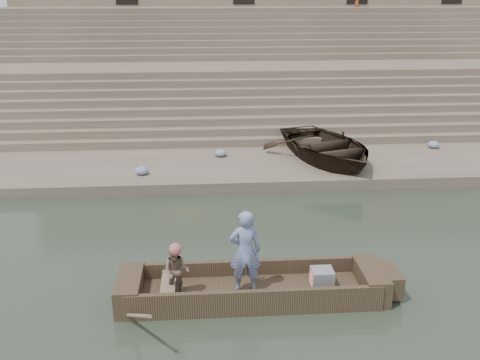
{
  "coord_description": "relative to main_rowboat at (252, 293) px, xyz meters",
  "views": [
    {
      "loc": [
        -4.68,
        -9.57,
        6.17
      ],
      "look_at": [
        -3.72,
        3.53,
        1.4
      ],
      "focal_mm": 39.43,
      "sensor_mm": 36.0,
      "label": 1
    }
  ],
  "objects": [
    {
      "name": "television",
      "position": [
        1.47,
        0.0,
        0.31
      ],
      "size": [
        0.46,
        0.42,
        0.4
      ],
      "color": "gray",
      "rests_on": "main_rowboat"
    },
    {
      "name": "ground",
      "position": [
        3.72,
        -0.03,
        -0.11
      ],
      "size": [
        120.0,
        120.0,
        0.0
      ],
      "primitive_type": "plane",
      "color": "#293427",
      "rests_on": "ground"
    },
    {
      "name": "mid_landing",
      "position": [
        3.72,
        15.47,
        1.29
      ],
      "size": [
        32.0,
        3.0,
        2.8
      ],
      "primitive_type": "cube",
      "color": "gray",
      "rests_on": "ground"
    },
    {
      "name": "ghat_steps",
      "position": [
        3.72,
        17.16,
        1.69
      ],
      "size": [
        32.0,
        11.0,
        5.2
      ],
      "color": "gray",
      "rests_on": "ground"
    },
    {
      "name": "rowing_man",
      "position": [
        -1.56,
        -0.14,
        0.67
      ],
      "size": [
        0.61,
        0.51,
        1.13
      ],
      "primitive_type": "imported",
      "rotation": [
        0.0,
        0.0,
        -0.16
      ],
      "color": "#297D62",
      "rests_on": "main_rowboat"
    },
    {
      "name": "lower_landing",
      "position": [
        3.72,
        7.97,
        0.09
      ],
      "size": [
        32.0,
        4.0,
        0.4
      ],
      "primitive_type": "cube",
      "color": "gray",
      "rests_on": "ground"
    },
    {
      "name": "beached_rowboat",
      "position": [
        3.43,
        8.13,
        0.8
      ],
      "size": [
        4.82,
        5.77,
        1.03
      ],
      "primitive_type": "imported",
      "rotation": [
        0.0,
        0.0,
        0.29
      ],
      "color": "#2D2116",
      "rests_on": "lower_landing"
    },
    {
      "name": "rowboat_trim",
      "position": [
        0.21,
        -0.01,
        0.2
      ],
      "size": [
        6.04,
        2.63,
        1.8
      ],
      "color": "brown",
      "rests_on": "ground"
    },
    {
      "name": "cloth_bundles",
      "position": [
        5.13,
        8.42,
        0.42
      ],
      "size": [
        13.98,
        2.75,
        0.26
      ],
      "color": "#3F5999",
      "rests_on": "lower_landing"
    },
    {
      "name": "main_rowboat",
      "position": [
        0.0,
        0.0,
        0.0
      ],
      "size": [
        5.0,
        1.3,
        0.22
      ],
      "primitive_type": "cube",
      "color": "brown",
      "rests_on": "ground"
    },
    {
      "name": "standing_man",
      "position": [
        -0.15,
        -0.01,
        1.01
      ],
      "size": [
        0.66,
        0.44,
        1.8
      ],
      "primitive_type": "imported",
      "rotation": [
        0.0,
        0.0,
        3.16
      ],
      "color": "navy",
      "rests_on": "main_rowboat"
    },
    {
      "name": "upper_landing",
      "position": [
        3.72,
        22.47,
        2.49
      ],
      "size": [
        32.0,
        3.0,
        5.2
      ],
      "primitive_type": "cube",
      "color": "gray",
      "rests_on": "ground"
    }
  ]
}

